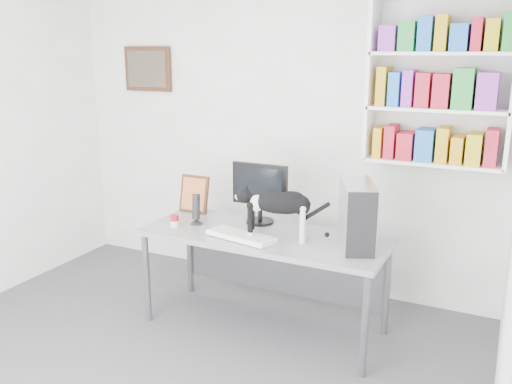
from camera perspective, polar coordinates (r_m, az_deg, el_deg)
room at (r=3.14m, az=-13.38°, el=1.02°), size 4.01×4.01×2.70m
bookshelf at (r=4.25m, az=18.73°, el=10.94°), size 1.03×0.28×1.24m
wall_art at (r=5.41m, az=-11.32°, el=12.59°), size 0.52×0.04×0.42m
desk at (r=4.15m, az=0.81°, el=-9.37°), size 1.83×0.72×0.76m
monitor at (r=4.19m, az=0.44°, el=-0.09°), size 0.46×0.22×0.48m
keyboard at (r=3.90m, az=-1.57°, el=-4.64°), size 0.54×0.29×0.04m
pc_tower at (r=3.74m, az=10.58°, el=-2.43°), size 0.36×0.50×0.45m
speaker at (r=4.22m, az=-6.31°, el=-1.74°), size 0.14×0.14×0.25m
leaning_print at (r=4.53m, az=-6.51°, el=-0.12°), size 0.26×0.10×0.32m
soup_can at (r=4.20m, az=-8.56°, el=-3.03°), size 0.07×0.07×0.09m
cat at (r=3.82m, az=2.43°, el=-2.46°), size 0.62×0.32×0.37m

